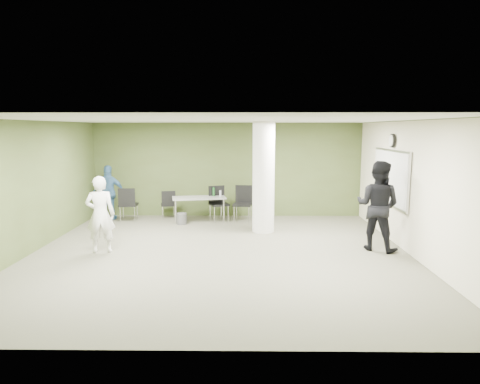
{
  "coord_description": "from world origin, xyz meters",
  "views": [
    {
      "loc": [
        0.54,
        -8.76,
        2.63
      ],
      "look_at": [
        0.42,
        1.0,
        1.17
      ],
      "focal_mm": 32.0,
      "sensor_mm": 36.0,
      "label": 1
    }
  ],
  "objects_px": {
    "chair_back_left": "(128,202)",
    "man_black": "(378,206)",
    "woman_white": "(100,214)",
    "man_blue": "(109,193)",
    "folding_table": "(200,199)"
  },
  "relations": [
    {
      "from": "folding_table",
      "to": "chair_back_left",
      "type": "distance_m",
      "value": 2.04
    },
    {
      "from": "folding_table",
      "to": "man_blue",
      "type": "distance_m",
      "value": 2.66
    },
    {
      "from": "woman_white",
      "to": "man_blue",
      "type": "height_order",
      "value": "woman_white"
    },
    {
      "from": "chair_back_left",
      "to": "man_black",
      "type": "relative_size",
      "value": 0.5
    },
    {
      "from": "man_black",
      "to": "chair_back_left",
      "type": "bearing_deg",
      "value": 9.74
    },
    {
      "from": "folding_table",
      "to": "man_blue",
      "type": "relative_size",
      "value": 1.0
    },
    {
      "from": "woman_white",
      "to": "folding_table",
      "type": "bearing_deg",
      "value": -131.67
    },
    {
      "from": "folding_table",
      "to": "man_black",
      "type": "xyz_separation_m",
      "value": [
        4.15,
        -2.81,
        0.32
      ]
    },
    {
      "from": "woman_white",
      "to": "man_black",
      "type": "xyz_separation_m",
      "value": [
        5.94,
        0.27,
        0.15
      ]
    },
    {
      "from": "chair_back_left",
      "to": "man_black",
      "type": "bearing_deg",
      "value": 152.21
    },
    {
      "from": "folding_table",
      "to": "chair_back_left",
      "type": "xyz_separation_m",
      "value": [
        -2.03,
        -0.06,
        -0.08
      ]
    },
    {
      "from": "woman_white",
      "to": "man_black",
      "type": "bearing_deg",
      "value": 171.02
    },
    {
      "from": "man_black",
      "to": "man_blue",
      "type": "height_order",
      "value": "man_black"
    },
    {
      "from": "woman_white",
      "to": "man_blue",
      "type": "bearing_deg",
      "value": -87.02
    },
    {
      "from": "man_black",
      "to": "man_blue",
      "type": "relative_size",
      "value": 1.23
    }
  ]
}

